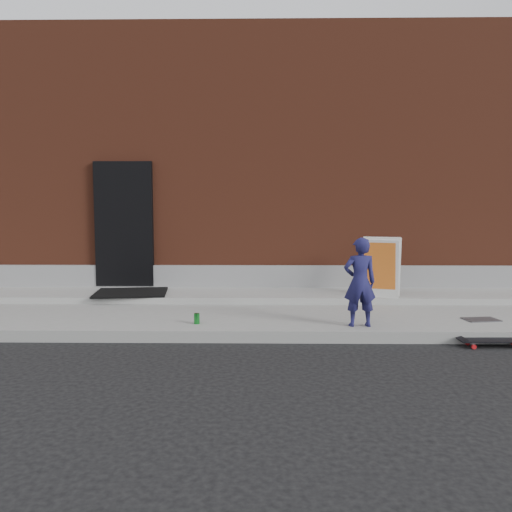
{
  "coord_description": "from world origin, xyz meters",
  "views": [
    {
      "loc": [
        -0.07,
        -6.06,
        1.64
      ],
      "look_at": [
        -0.17,
        0.8,
        1.02
      ],
      "focal_mm": 35.0,
      "sensor_mm": 36.0,
      "label": 1
    }
  ],
  "objects_px": {
    "child": "(360,282)",
    "soda_can": "(197,319)",
    "pizza_sign": "(381,267)",
    "skateboard": "(494,341)"
  },
  "relations": [
    {
      "from": "pizza_sign",
      "to": "skateboard",
      "type": "bearing_deg",
      "value": -67.23
    },
    {
      "from": "child",
      "to": "pizza_sign",
      "type": "height_order",
      "value": "child"
    },
    {
      "from": "child",
      "to": "soda_can",
      "type": "distance_m",
      "value": 2.18
    },
    {
      "from": "child",
      "to": "pizza_sign",
      "type": "distance_m",
      "value": 1.79
    },
    {
      "from": "child",
      "to": "soda_can",
      "type": "xyz_separation_m",
      "value": [
        -2.12,
        0.1,
        -0.51
      ]
    },
    {
      "from": "skateboard",
      "to": "soda_can",
      "type": "bearing_deg",
      "value": 171.69
    },
    {
      "from": "skateboard",
      "to": "soda_can",
      "type": "xyz_separation_m",
      "value": [
        -3.66,
        0.54,
        0.14
      ]
    },
    {
      "from": "child",
      "to": "soda_can",
      "type": "relative_size",
      "value": 8.24
    },
    {
      "from": "soda_can",
      "to": "child",
      "type": "bearing_deg",
      "value": -2.64
    },
    {
      "from": "child",
      "to": "pizza_sign",
      "type": "bearing_deg",
      "value": -115.42
    }
  ]
}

